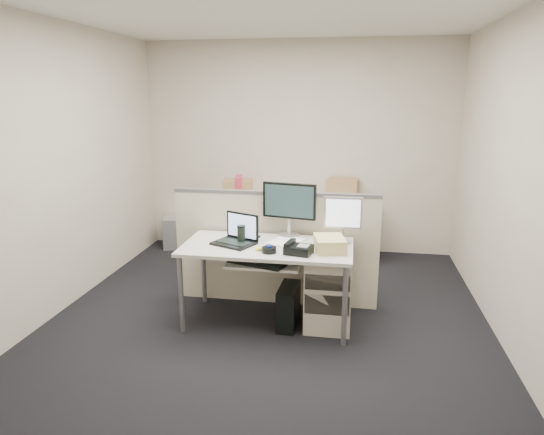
% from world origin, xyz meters
% --- Properties ---
extents(floor, '(4.00, 4.50, 0.01)m').
position_xyz_m(floor, '(0.00, 0.00, -0.01)').
color(floor, black).
rests_on(floor, ground).
extents(ceiling, '(4.00, 4.50, 0.01)m').
position_xyz_m(ceiling, '(0.00, 0.00, 2.70)').
color(ceiling, white).
rests_on(ceiling, ground).
extents(wall_back, '(4.00, 0.02, 2.70)m').
position_xyz_m(wall_back, '(0.00, 2.25, 1.35)').
color(wall_back, '#B8AD9A').
rests_on(wall_back, ground).
extents(wall_front, '(4.00, 0.02, 2.70)m').
position_xyz_m(wall_front, '(0.00, -2.25, 1.35)').
color(wall_front, '#B8AD9A').
rests_on(wall_front, ground).
extents(wall_left, '(0.02, 4.50, 2.70)m').
position_xyz_m(wall_left, '(-2.00, 0.00, 1.35)').
color(wall_left, '#B8AD9A').
rests_on(wall_left, ground).
extents(wall_right, '(0.02, 4.50, 2.70)m').
position_xyz_m(wall_right, '(2.00, 0.00, 1.35)').
color(wall_right, '#B8AD9A').
rests_on(wall_right, ground).
extents(desk, '(1.50, 0.75, 0.73)m').
position_xyz_m(desk, '(0.00, 0.00, 0.66)').
color(desk, silver).
rests_on(desk, floor).
extents(keyboard_tray, '(0.62, 0.32, 0.02)m').
position_xyz_m(keyboard_tray, '(0.00, -0.18, 0.62)').
color(keyboard_tray, silver).
rests_on(keyboard_tray, desk).
extents(drawer_pedestal, '(0.40, 0.55, 0.65)m').
position_xyz_m(drawer_pedestal, '(0.55, 0.05, 0.33)').
color(drawer_pedestal, beige).
rests_on(drawer_pedestal, floor).
extents(cubicle_partition, '(2.00, 0.06, 1.10)m').
position_xyz_m(cubicle_partition, '(0.00, 0.45, 0.55)').
color(cubicle_partition, beige).
rests_on(cubicle_partition, floor).
extents(back_counter, '(2.00, 0.60, 0.72)m').
position_xyz_m(back_counter, '(0.00, 1.93, 0.36)').
color(back_counter, beige).
rests_on(back_counter, floor).
extents(monitor_main, '(0.54, 0.29, 0.51)m').
position_xyz_m(monitor_main, '(0.15, 0.32, 0.98)').
color(monitor_main, black).
rests_on(monitor_main, desk).
extents(monitor_small, '(0.34, 0.17, 0.42)m').
position_xyz_m(monitor_small, '(0.65, 0.18, 0.94)').
color(monitor_small, '#B7B7BC').
rests_on(monitor_small, desk).
extents(laptop, '(0.43, 0.38, 0.26)m').
position_xyz_m(laptop, '(-0.30, -0.02, 0.86)').
color(laptop, black).
rests_on(laptop, desk).
extents(trackball, '(0.13, 0.13, 0.05)m').
position_xyz_m(trackball, '(0.05, -0.19, 0.75)').
color(trackball, black).
rests_on(trackball, desk).
extents(desk_phone, '(0.25, 0.22, 0.07)m').
position_xyz_m(desk_phone, '(0.30, -0.18, 0.76)').
color(desk_phone, black).
rests_on(desk_phone, desk).
extents(paper_stack, '(0.34, 0.38, 0.01)m').
position_xyz_m(paper_stack, '(0.15, 0.12, 0.74)').
color(paper_stack, white).
rests_on(paper_stack, desk).
extents(sticky_pad, '(0.07, 0.07, 0.01)m').
position_xyz_m(sticky_pad, '(0.18, 0.00, 0.74)').
color(sticky_pad, yellow).
rests_on(sticky_pad, desk).
extents(travel_mug, '(0.08, 0.08, 0.15)m').
position_xyz_m(travel_mug, '(-0.24, 0.02, 0.81)').
color(travel_mug, black).
rests_on(travel_mug, desk).
extents(banana, '(0.16, 0.09, 0.04)m').
position_xyz_m(banana, '(0.00, -0.15, 0.75)').
color(banana, '#F8E347').
rests_on(banana, desk).
extents(cellphone, '(0.09, 0.12, 0.01)m').
position_xyz_m(cellphone, '(-0.15, 0.20, 0.74)').
color(cellphone, black).
rests_on(cellphone, desk).
extents(manila_folders, '(0.30, 0.36, 0.12)m').
position_xyz_m(manila_folders, '(0.55, -0.05, 0.79)').
color(manila_folders, '#F5E289').
rests_on(manila_folders, desk).
extents(keyboard, '(0.52, 0.32, 0.03)m').
position_xyz_m(keyboard, '(-0.05, -0.22, 0.64)').
color(keyboard, black).
rests_on(keyboard, keyboard_tray).
extents(pc_tower_desk, '(0.17, 0.40, 0.37)m').
position_xyz_m(pc_tower_desk, '(0.20, -0.05, 0.19)').
color(pc_tower_desk, black).
rests_on(pc_tower_desk, floor).
extents(pc_tower_spare_dark, '(0.30, 0.47, 0.41)m').
position_xyz_m(pc_tower_spare_dark, '(-1.05, 2.03, 0.20)').
color(pc_tower_spare_dark, black).
rests_on(pc_tower_spare_dark, floor).
extents(pc_tower_spare_silver, '(0.28, 0.47, 0.41)m').
position_xyz_m(pc_tower_spare_silver, '(-1.70, 2.03, 0.21)').
color(pc_tower_spare_silver, '#B7B7BC').
rests_on(pc_tower_spare_silver, floor).
extents(cardboard_box_left, '(0.40, 0.32, 0.27)m').
position_xyz_m(cardboard_box_left, '(-0.70, 1.81, 0.85)').
color(cardboard_box_left, '#956448').
rests_on(cardboard_box_left, back_counter).
extents(cardboard_box_right, '(0.42, 0.34, 0.28)m').
position_xyz_m(cardboard_box_right, '(0.60, 2.05, 0.86)').
color(cardboard_box_right, '#956448').
rests_on(cardboard_box_right, back_counter).
extents(red_binder, '(0.14, 0.34, 0.31)m').
position_xyz_m(red_binder, '(-0.69, 1.83, 0.87)').
color(red_binder, '#B72D44').
rests_on(red_binder, back_counter).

